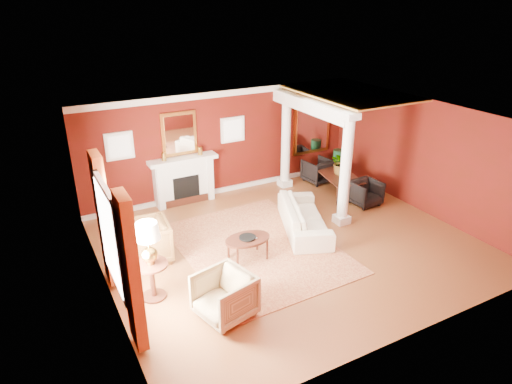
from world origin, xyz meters
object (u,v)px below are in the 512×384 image
coffee_table (248,240)px  side_table (149,248)px  sofa (304,213)px  armchair_leopard (146,239)px  dining_table (340,179)px  armchair_stripe (224,294)px

coffee_table → side_table: side_table is taller
coffee_table → sofa: bearing=16.4°
coffee_table → armchair_leopard: bearing=152.4°
coffee_table → dining_table: dining_table is taller
armchair_leopard → side_table: (-0.27, -1.35, 0.58)m
sofa → dining_table: 2.52m
side_table → coffee_table: bearing=9.3°
armchair_stripe → side_table: size_ratio=0.58×
sofa → coffee_table: size_ratio=2.34×
armchair_leopard → armchair_stripe: (0.68, -2.48, -0.03)m
coffee_table → side_table: bearing=-170.7°
side_table → armchair_stripe: bearing=-49.7°
sofa → armchair_leopard: bearing=104.9°
coffee_table → side_table: (-2.17, -0.36, 0.61)m
side_table → dining_table: (6.09, 2.26, -0.63)m
armchair_stripe → side_table: 1.60m
coffee_table → side_table: size_ratio=0.64×
armchair_leopard → dining_table: (5.82, 0.91, -0.05)m
coffee_table → dining_table: size_ratio=0.64×
armchair_leopard → side_table: bearing=-5.6°
sofa → armchair_stripe: bearing=145.7°
armchair_stripe → coffee_table: (1.22, 1.48, 0.00)m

